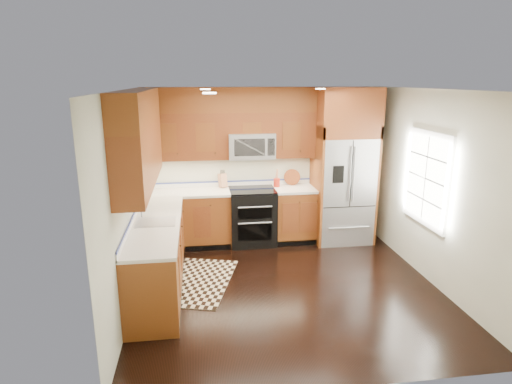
{
  "coord_description": "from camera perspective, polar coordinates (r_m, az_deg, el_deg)",
  "views": [
    {
      "loc": [
        -1.14,
        -5.15,
        2.73
      ],
      "look_at": [
        -0.34,
        0.6,
        1.19
      ],
      "focal_mm": 30.0,
      "sensor_mm": 36.0,
      "label": 1
    }
  ],
  "objects": [
    {
      "name": "range",
      "position": [
        7.24,
        -0.48,
        -3.3
      ],
      "size": [
        0.76,
        0.67,
        0.95
      ],
      "color": "black",
      "rests_on": "ground"
    },
    {
      "name": "wall_back",
      "position": [
        7.38,
        1.09,
        3.72
      ],
      "size": [
        4.0,
        0.02,
        2.6
      ],
      "primitive_type": "cube",
      "color": "silver",
      "rests_on": "ground"
    },
    {
      "name": "wall_left",
      "position": [
        5.41,
        -16.78,
        -1.07
      ],
      "size": [
        0.02,
        4.0,
        2.6
      ],
      "primitive_type": "cube",
      "color": "silver",
      "rests_on": "ground"
    },
    {
      "name": "sink_faucet",
      "position": [
        5.68,
        -13.57,
        -3.34
      ],
      "size": [
        0.54,
        0.44,
        0.37
      ],
      "color": "#B2B2B7",
      "rests_on": "countertop"
    },
    {
      "name": "cutting_board",
      "position": [
        7.46,
        4.81,
        1.03
      ],
      "size": [
        0.35,
        0.35,
        0.02
      ],
      "primitive_type": "cylinder",
      "rotation": [
        0.0,
        0.0,
        -0.27
      ],
      "color": "brown",
      "rests_on": "countertop"
    },
    {
      "name": "refrigerator",
      "position": [
        7.35,
        11.63,
        3.39
      ],
      "size": [
        0.98,
        0.75,
        2.6
      ],
      "color": "#B2B2B7",
      "rests_on": "ground"
    },
    {
      "name": "knife_block",
      "position": [
        7.27,
        -4.47,
        1.58
      ],
      "size": [
        0.15,
        0.17,
        0.3
      ],
      "color": "#AE7654",
      "rests_on": "countertop"
    },
    {
      "name": "utensil_crock",
      "position": [
        7.29,
        2.78,
        1.52
      ],
      "size": [
        0.12,
        0.12,
        0.3
      ],
      "color": "#AC2415",
      "rests_on": "countertop"
    },
    {
      "name": "countertop",
      "position": [
        6.43,
        -7.17,
        -1.58
      ],
      "size": [
        2.86,
        3.01,
        0.04
      ],
      "color": "silver",
      "rests_on": "base_cabinets"
    },
    {
      "name": "rug",
      "position": [
        6.12,
        -7.82,
        -11.68
      ],
      "size": [
        1.25,
        1.65,
        0.01
      ],
      "primitive_type": "cube",
      "rotation": [
        0.0,
        0.0,
        -0.28
      ],
      "color": "black",
      "rests_on": "ground"
    },
    {
      "name": "wall_right",
      "position": [
        6.2,
        22.76,
        0.39
      ],
      "size": [
        0.02,
        4.0,
        2.6
      ],
      "primitive_type": "cube",
      "color": "silver",
      "rests_on": "ground"
    },
    {
      "name": "ground",
      "position": [
        5.94,
        4.14,
        -12.5
      ],
      "size": [
        4.0,
        4.0,
        0.0
      ],
      "primitive_type": "plane",
      "color": "black",
      "rests_on": "ground"
    },
    {
      "name": "window",
      "position": [
        6.34,
        21.77,
        1.71
      ],
      "size": [
        0.04,
        1.1,
        1.3
      ],
      "color": "white",
      "rests_on": "ground"
    },
    {
      "name": "microwave",
      "position": [
        7.09,
        -0.65,
        6.21
      ],
      "size": [
        0.76,
        0.4,
        0.42
      ],
      "color": "#B2B2B7",
      "rests_on": "ground"
    },
    {
      "name": "upper_cabinets",
      "position": [
        6.28,
        -8.07,
        8.3
      ],
      "size": [
        2.85,
        3.0,
        1.15
      ],
      "color": "brown",
      "rests_on": "ground"
    },
    {
      "name": "base_cabinets",
      "position": [
        6.46,
        -8.28,
        -5.92
      ],
      "size": [
        2.85,
        3.0,
        0.9
      ],
      "color": "brown",
      "rests_on": "ground"
    }
  ]
}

